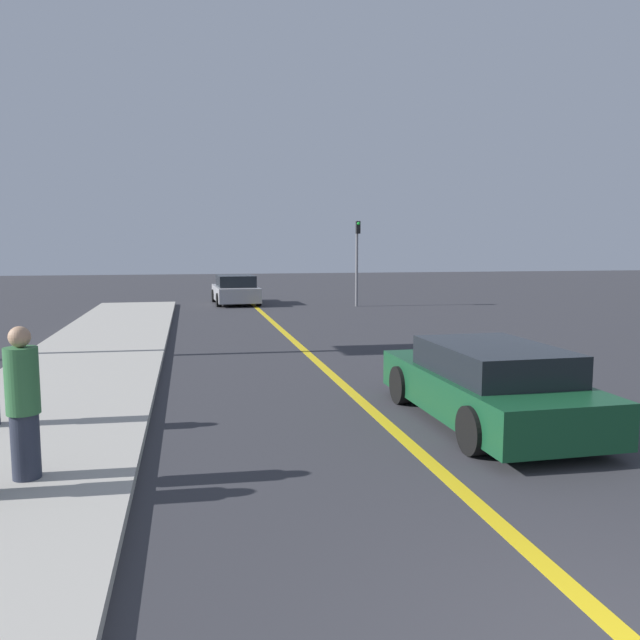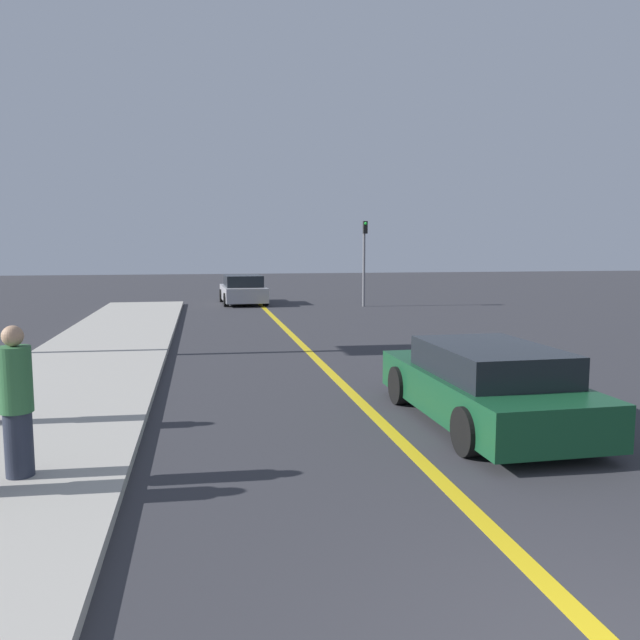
# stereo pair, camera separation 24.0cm
# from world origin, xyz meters

# --- Properties ---
(road_center_line) EXTENTS (0.20, 60.00, 0.01)m
(road_center_line) POSITION_xyz_m (0.00, 18.00, 0.00)
(road_center_line) COLOR gold
(road_center_line) RESTS_ON ground_plane
(sidewalk_left) EXTENTS (3.27, 27.14, 0.14)m
(sidewalk_left) POSITION_xyz_m (-5.18, 13.57, 0.07)
(sidewalk_left) COLOR #ADA89E
(sidewalk_left) RESTS_ON ground_plane
(car_near_right_lane) EXTENTS (1.98, 4.43, 1.24)m
(car_near_right_lane) POSITION_xyz_m (1.51, 5.96, 0.61)
(car_near_right_lane) COLOR #144728
(car_near_right_lane) RESTS_ON ground_plane
(car_ahead_center) EXTENTS (2.14, 4.19, 1.36)m
(car_ahead_center) POSITION_xyz_m (-0.77, 26.85, 0.65)
(car_ahead_center) COLOR #9E9EA3
(car_ahead_center) RESTS_ON ground_plane
(pedestrian_mid_group) EXTENTS (0.36, 0.36, 1.70)m
(pedestrian_mid_group) POSITION_xyz_m (-4.71, 4.58, 0.98)
(pedestrian_mid_group) COLOR #282D3D
(pedestrian_mid_group) RESTS_ON sidewalk_left
(traffic_light) EXTENTS (0.18, 0.40, 3.81)m
(traffic_light) POSITION_xyz_m (4.50, 24.49, 2.36)
(traffic_light) COLOR slate
(traffic_light) RESTS_ON ground_plane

